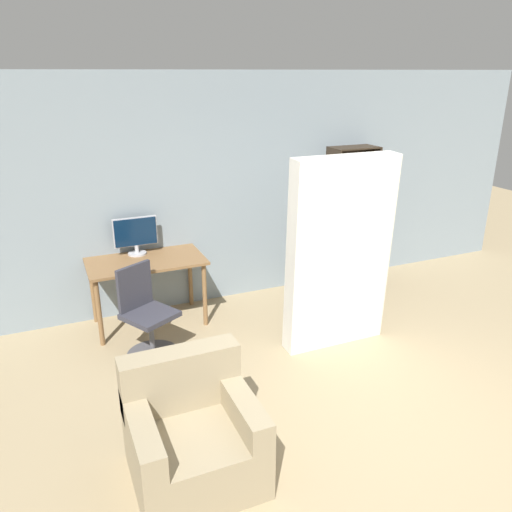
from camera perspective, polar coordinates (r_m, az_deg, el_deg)
The scene contains 8 objects.
ground_plane at distance 4.21m, azimuth 17.20°, elevation -20.35°, with size 16.00×16.00×0.00m, color #9E8966.
wall_back at distance 6.08m, azimuth -0.80°, elevation 7.70°, with size 8.00×0.06×2.70m.
desk at distance 5.56m, azimuth -12.41°, elevation -1.41°, with size 1.25×0.69×0.76m.
monitor at distance 5.65m, azimuth -13.60°, elevation 2.41°, with size 0.48×0.20×0.43m.
office_chair at distance 5.07m, azimuth -12.37°, elevation -7.21°, with size 0.60×0.60×0.93m.
bookshelf at distance 6.63m, azimuth 9.97°, elevation 4.25°, with size 0.61×0.34×1.80m.
mattress_near at distance 4.99m, azimuth 9.56°, elevation 0.15°, with size 1.09×0.27×1.96m.
armchair at distance 3.70m, azimuth -7.31°, elevation -19.58°, with size 0.85×0.80×0.85m.
Camera 1 is at (-2.27, -2.32, 2.68)m, focal length 35.00 mm.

